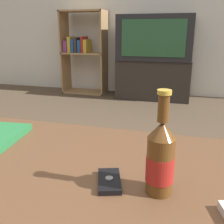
% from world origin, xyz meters
% --- Properties ---
extents(coffee_table, '(1.40, 0.73, 0.46)m').
position_xyz_m(coffee_table, '(0.00, 0.00, 0.40)').
color(coffee_table, brown).
rests_on(coffee_table, ground_plane).
extents(tv_stand, '(0.91, 0.41, 0.49)m').
position_xyz_m(tv_stand, '(-0.06, 2.75, 0.25)').
color(tv_stand, '#28231E').
rests_on(tv_stand, ground_plane).
extents(television, '(0.90, 0.47, 0.53)m').
position_xyz_m(television, '(-0.06, 2.74, 0.76)').
color(television, black).
rests_on(television, tv_stand).
extents(bookshelf, '(0.59, 0.30, 1.10)m').
position_xyz_m(bookshelf, '(-1.05, 2.81, 0.58)').
color(bookshelf, '#99754C').
rests_on(bookshelf, ground_plane).
extents(beer_bottle, '(0.07, 0.07, 0.26)m').
position_xyz_m(beer_bottle, '(0.28, -0.03, 0.55)').
color(beer_bottle, '#563314').
rests_on(beer_bottle, coffee_table).
extents(cell_phone, '(0.09, 0.12, 0.02)m').
position_xyz_m(cell_phone, '(0.15, -0.02, 0.47)').
color(cell_phone, black).
rests_on(cell_phone, coffee_table).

